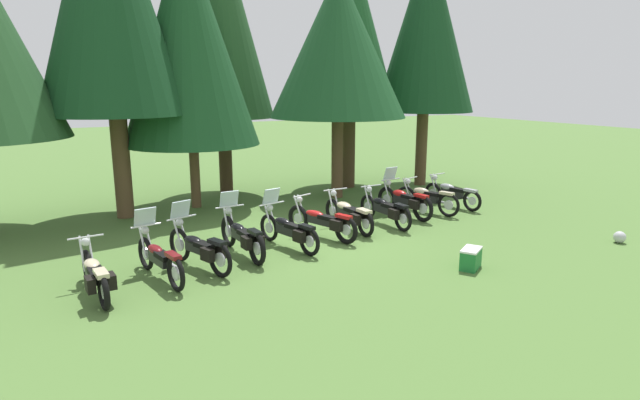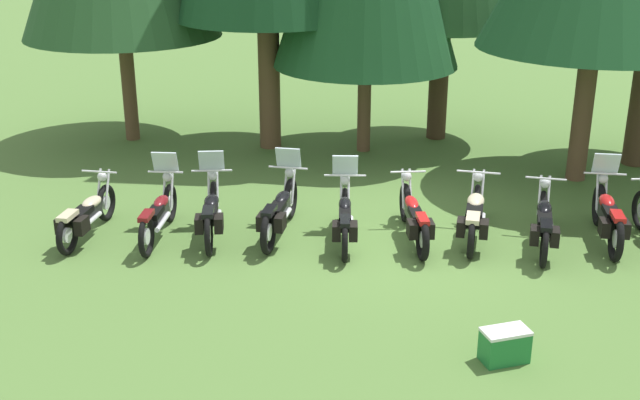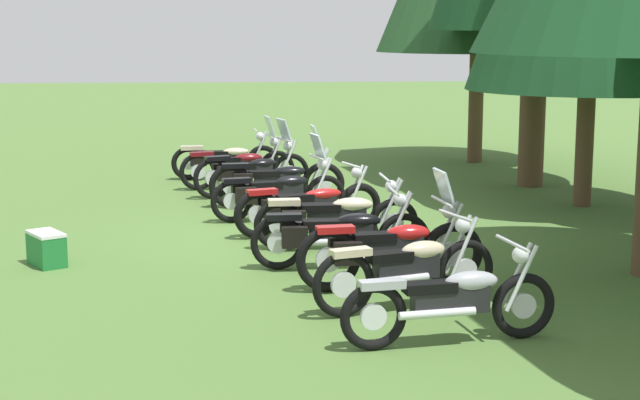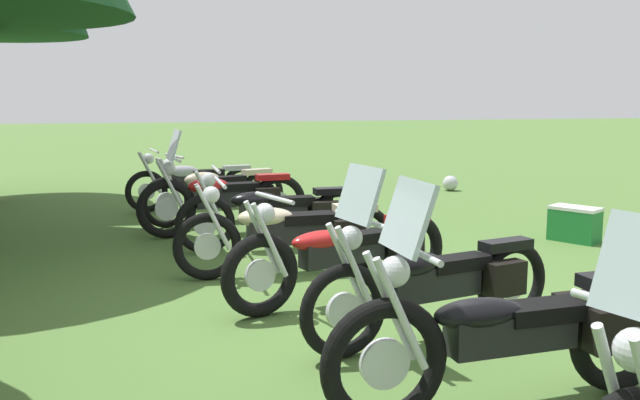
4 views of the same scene
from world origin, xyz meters
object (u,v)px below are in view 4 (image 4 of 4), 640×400
object	(u,v)px
motorcycle_5	(347,253)
motorcycle_6	(291,231)
motorcycle_9	(214,191)
motorcycle_10	(194,182)
motorcycle_7	(277,212)
motorcycle_4	(437,280)
dropped_helmet	(450,183)
motorcycle_3	(515,331)
motorcycle_8	(226,198)
picnic_cooler	(575,224)

from	to	relation	value
motorcycle_5	motorcycle_6	distance (m)	1.03
motorcycle_9	motorcycle_10	bearing A→B (deg)	-97.79
motorcycle_7	motorcycle_10	xyz separation A→B (m)	(3.10, 0.83, -0.01)
motorcycle_4	dropped_helmet	distance (m)	8.10
motorcycle_6	motorcycle_10	bearing A→B (deg)	-81.75
motorcycle_3	motorcycle_7	bearing A→B (deg)	-85.74
motorcycle_8	picnic_cooler	distance (m)	4.47
motorcycle_8	motorcycle_7	bearing A→B (deg)	109.22
motorcycle_5	motorcycle_10	distance (m)	5.33
motorcycle_10	motorcycle_7	bearing A→B (deg)	95.33
picnic_cooler	motorcycle_7	bearing A→B (deg)	83.72
picnic_cooler	motorcycle_6	bearing A→B (deg)	100.98
motorcycle_3	motorcycle_10	size ratio (longest dim) A/B	1.07
motorcycle_5	picnic_cooler	size ratio (longest dim) A/B	3.33
motorcycle_5	motorcycle_10	world-z (taller)	motorcycle_5
motorcycle_9	motorcycle_4	bearing A→B (deg)	84.94
motorcycle_5	motorcycle_9	world-z (taller)	motorcycle_9
motorcycle_6	picnic_cooler	distance (m)	3.84
motorcycle_8	motorcycle_6	bearing A→B (deg)	94.83
motorcycle_3	motorcycle_7	xyz separation A→B (m)	(4.38, 0.66, -0.02)
motorcycle_6	motorcycle_5	bearing A→B (deg)	105.95
motorcycle_7	motorcycle_10	bearing A→B (deg)	-76.92
motorcycle_6	motorcycle_7	distance (m)	1.14
motorcycle_5	motorcycle_7	xyz separation A→B (m)	(2.12, 0.27, 0.02)
dropped_helmet	motorcycle_9	bearing A→B (deg)	115.68
motorcycle_5	motorcycle_4	bearing A→B (deg)	90.25
picnic_cooler	motorcycle_10	bearing A→B (deg)	52.36
motorcycle_3	dropped_helmet	world-z (taller)	motorcycle_3
motorcycle_6	motorcycle_7	size ratio (longest dim) A/B	1.00
motorcycle_5	motorcycle_8	xyz separation A→B (m)	(3.15, 0.78, 0.05)
motorcycle_5	picnic_cooler	world-z (taller)	motorcycle_5
motorcycle_5	picnic_cooler	xyz separation A→B (m)	(1.71, -3.44, -0.21)
motorcycle_5	motorcycle_7	distance (m)	2.13
motorcycle_5	dropped_helmet	xyz separation A→B (m)	(6.24, -3.79, -0.29)
motorcycle_8	motorcycle_10	distance (m)	2.09
motorcycle_4	motorcycle_6	xyz separation A→B (m)	(2.08, 0.71, -0.01)
motorcycle_4	motorcycle_9	bearing A→B (deg)	-90.06
motorcycle_7	motorcycle_5	bearing A→B (deg)	95.35
motorcycle_3	motorcycle_8	distance (m)	5.53
motorcycle_6	motorcycle_9	world-z (taller)	motorcycle_9
motorcycle_4	motorcycle_8	size ratio (longest dim) A/B	0.96
motorcycle_4	motorcycle_6	world-z (taller)	motorcycle_4
motorcycle_5	motorcycle_3	bearing A→B (deg)	80.46
motorcycle_9	picnic_cooler	bearing A→B (deg)	133.03
motorcycle_4	motorcycle_5	distance (m)	1.18
motorcycle_7	motorcycle_4	bearing A→B (deg)	99.71
motorcycle_5	dropped_helmet	size ratio (longest dim) A/B	7.77
motorcycle_10	dropped_helmet	world-z (taller)	motorcycle_10
motorcycle_10	motorcycle_6	bearing A→B (deg)	90.76
picnic_cooler	dropped_helmet	xyz separation A→B (m)	(4.54, -0.34, -0.08)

